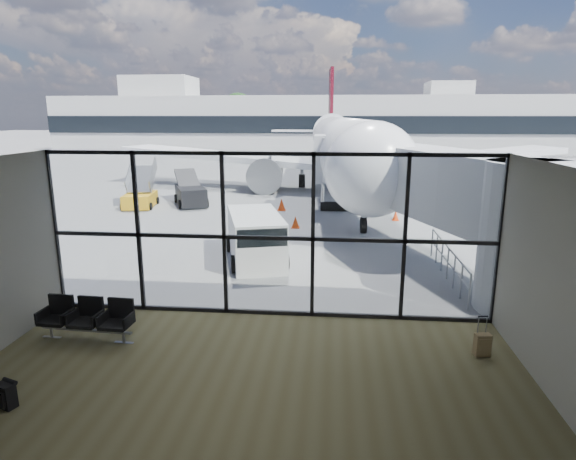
% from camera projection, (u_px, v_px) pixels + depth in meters
% --- Properties ---
extents(ground, '(220.00, 220.00, 0.00)m').
position_uv_depth(ground, '(318.00, 166.00, 52.12)').
color(ground, slate).
rests_on(ground, ground).
extents(lounge_shell, '(12.02, 8.01, 4.51)m').
position_uv_depth(lounge_shell, '(230.00, 283.00, 8.14)').
color(lounge_shell, brown).
rests_on(lounge_shell, ground).
extents(glass_curtain_wall, '(12.10, 0.12, 4.50)m').
position_uv_depth(glass_curtain_wall, '(268.00, 236.00, 12.88)').
color(glass_curtain_wall, white).
rests_on(glass_curtain_wall, ground).
extents(jet_bridge, '(8.00, 16.50, 4.33)m').
position_uv_depth(jet_bridge, '(414.00, 183.00, 19.16)').
color(jet_bridge, '#A5A8AA').
rests_on(jet_bridge, ground).
extents(apron_railing, '(0.06, 5.46, 1.11)m').
position_uv_depth(apron_railing, '(448.00, 259.00, 16.11)').
color(apron_railing, gray).
rests_on(apron_railing, ground).
extents(far_terminal, '(80.00, 12.20, 11.00)m').
position_uv_depth(far_terminal, '(320.00, 123.00, 72.45)').
color(far_terminal, '#B6B5B1').
rests_on(far_terminal, ground).
extents(tree_0, '(4.95, 4.95, 7.12)m').
position_uv_depth(tree_0, '(74.00, 119.00, 86.15)').
color(tree_0, '#382619').
rests_on(tree_0, ground).
extents(tree_1, '(5.61, 5.61, 8.07)m').
position_uv_depth(tree_1, '(105.00, 115.00, 85.45)').
color(tree_1, '#382619').
rests_on(tree_1, ground).
extents(tree_2, '(6.27, 6.27, 9.03)m').
position_uv_depth(tree_2, '(138.00, 112.00, 84.75)').
color(tree_2, '#382619').
rests_on(tree_2, ground).
extents(tree_3, '(4.95, 4.95, 7.12)m').
position_uv_depth(tree_3, '(171.00, 119.00, 84.49)').
color(tree_3, '#382619').
rests_on(tree_3, ground).
extents(tree_4, '(5.61, 5.61, 8.07)m').
position_uv_depth(tree_4, '(204.00, 115.00, 83.79)').
color(tree_4, '#382619').
rests_on(tree_4, ground).
extents(tree_5, '(6.27, 6.27, 9.03)m').
position_uv_depth(tree_5, '(238.00, 112.00, 83.09)').
color(tree_5, '#382619').
rests_on(tree_5, ground).
extents(seating_row, '(2.35, 0.78, 1.04)m').
position_uv_depth(seating_row, '(88.00, 316.00, 11.85)').
color(seating_row, gray).
rests_on(seating_row, ground).
extents(backpack, '(0.42, 0.41, 0.54)m').
position_uv_depth(backpack, '(5.00, 396.00, 9.07)').
color(backpack, black).
rests_on(backpack, ground).
extents(suitcase, '(0.38, 0.30, 0.95)m').
position_uv_depth(suitcase, '(483.00, 345.00, 11.01)').
color(suitcase, '#8D774F').
rests_on(suitcase, ground).
extents(airliner, '(34.56, 40.06, 10.32)m').
position_uv_depth(airliner, '(341.00, 145.00, 36.81)').
color(airliner, white).
rests_on(airliner, ground).
extents(service_van, '(2.86, 4.47, 1.80)m').
position_uv_depth(service_van, '(256.00, 237.00, 18.06)').
color(service_van, silver).
rests_on(service_van, ground).
extents(belt_loader, '(3.07, 4.48, 1.97)m').
position_uv_depth(belt_loader, '(190.00, 194.00, 29.48)').
color(belt_loader, black).
rests_on(belt_loader, ground).
extents(mobile_stairs, '(2.12, 3.47, 2.30)m').
position_uv_depth(mobile_stairs, '(140.00, 198.00, 28.86)').
color(mobile_stairs, gold).
rests_on(mobile_stairs, ground).
extents(traffic_cone_a, '(0.48, 0.48, 0.69)m').
position_uv_depth(traffic_cone_a, '(282.00, 205.00, 27.81)').
color(traffic_cone_a, red).
rests_on(traffic_cone_a, ground).
extents(traffic_cone_b, '(0.41, 0.41, 0.59)m').
position_uv_depth(traffic_cone_b, '(295.00, 222.00, 23.55)').
color(traffic_cone_b, '#E2410B').
rests_on(traffic_cone_b, ground).
extents(traffic_cone_c, '(0.36, 0.36, 0.52)m').
position_uv_depth(traffic_cone_c, '(396.00, 216.00, 25.22)').
color(traffic_cone_c, '#FE3F0D').
rests_on(traffic_cone_c, ground).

